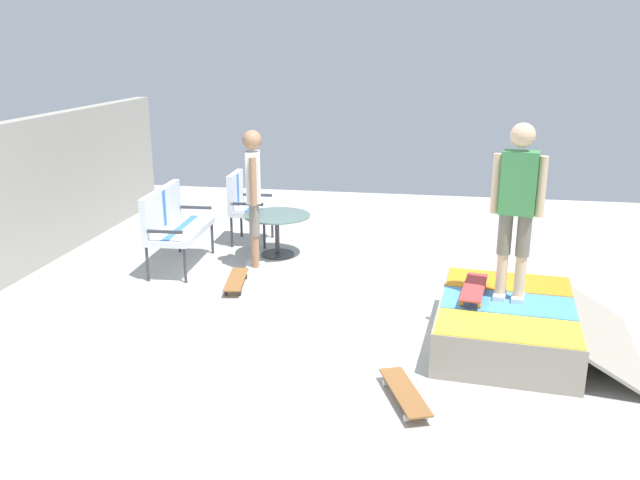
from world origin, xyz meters
TOP-DOWN VIEW (x-y plane):
  - ground_plane at (0.00, 0.00)m, footprint 12.00×12.00m
  - skate_ramp at (-0.43, -1.81)m, footprint 1.94×1.98m
  - patio_bench at (1.23, 2.24)m, footprint 1.27×0.61m
  - patio_chair_near_house at (2.43, 1.63)m, footprint 0.64×0.57m
  - patio_table at (1.90, 1.02)m, footprint 0.90×0.90m
  - person_watching at (1.31, 1.17)m, footprint 0.47×0.31m
  - person_skater at (-0.34, -1.79)m, footprint 0.29×0.47m
  - skateboard_by_bench at (0.63, 1.22)m, footprint 0.82×0.32m
  - skateboard_spare at (-1.67, -0.88)m, footprint 0.82×0.47m
  - skateboard_on_ramp at (-0.32, -1.46)m, footprint 0.82×0.32m

SIDE VIEW (x-z plane):
  - ground_plane at x=0.00m, z-range -0.10..0.00m
  - skateboard_by_bench at x=0.63m, z-range 0.03..0.14m
  - skateboard_spare at x=-1.67m, z-range 0.03..0.14m
  - skate_ramp at x=-0.43m, z-range 0.00..0.43m
  - patio_table at x=1.90m, z-range 0.12..0.69m
  - skateboard_on_ramp at x=-0.32m, z-range 0.46..0.56m
  - patio_chair_near_house at x=2.43m, z-range 0.10..1.12m
  - patio_bench at x=1.23m, z-range 0.11..1.13m
  - person_watching at x=1.31m, z-range 0.16..1.93m
  - person_skater at x=-0.34m, z-range 0.57..2.25m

